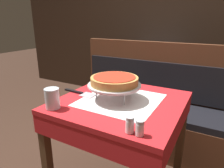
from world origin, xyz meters
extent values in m
cube|color=red|center=(0.00, 0.00, 0.75)|extent=(0.74, 0.74, 0.03)
cube|color=white|center=(0.00, 0.00, 0.77)|extent=(0.46, 0.46, 0.00)
cube|color=red|center=(0.00, 0.00, 0.68)|extent=(0.74, 0.74, 0.11)
cube|color=#4C331E|center=(-0.34, -0.34, 0.37)|extent=(0.05, 0.05, 0.74)
cube|color=#4C331E|center=(-0.34, 0.34, 0.37)|extent=(0.05, 0.05, 0.74)
cube|color=#4C331E|center=(0.34, 0.34, 0.37)|extent=(0.05, 0.05, 0.74)
cube|color=#194799|center=(-0.32, 1.55, 0.75)|extent=(0.58, 0.58, 0.03)
cube|color=white|center=(-0.32, 1.55, 0.77)|extent=(0.36, 0.36, 0.00)
cube|color=#194799|center=(-0.32, 1.55, 0.66)|extent=(0.58, 0.58, 0.16)
cube|color=#4C331E|center=(-0.58, 1.29, 0.37)|extent=(0.05, 0.05, 0.73)
cube|color=#4C331E|center=(-0.07, 1.29, 0.37)|extent=(0.05, 0.05, 0.73)
cube|color=#4C331E|center=(-0.58, 1.80, 0.37)|extent=(0.05, 0.05, 0.73)
cube|color=#4C331E|center=(-0.07, 1.80, 0.37)|extent=(0.05, 0.05, 0.73)
cube|color=brown|center=(-0.06, 0.74, 0.20)|extent=(1.61, 0.48, 0.39)
cube|color=black|center=(-0.06, 0.74, 0.42)|extent=(1.58, 0.47, 0.06)
cube|color=brown|center=(-0.06, 0.95, 0.74)|extent=(1.61, 0.06, 0.58)
cube|color=black|center=(-0.06, 0.91, 0.66)|extent=(1.55, 0.02, 0.37)
cube|color=black|center=(0.00, 1.95, 1.20)|extent=(6.00, 0.04, 2.40)
cylinder|color=#ADADB2|center=(-0.04, 0.11, 0.81)|extent=(0.01, 0.01, 0.08)
cylinder|color=#ADADB2|center=(-0.14, -0.06, 0.81)|extent=(0.01, 0.01, 0.08)
cylinder|color=#ADADB2|center=(0.05, -0.06, 0.81)|extent=(0.01, 0.01, 0.08)
cylinder|color=#ADADB2|center=(-0.04, -0.01, 0.85)|extent=(0.22, 0.22, 0.01)
cylinder|color=silver|center=(-0.04, -0.01, 0.85)|extent=(0.32, 0.32, 0.01)
cylinder|color=silver|center=(-0.04, -0.01, 0.86)|extent=(0.33, 0.33, 0.01)
cylinder|color=#C68E47|center=(-0.04, -0.01, 0.89)|extent=(0.29, 0.29, 0.05)
cylinder|color=red|center=(-0.04, -0.01, 0.91)|extent=(0.26, 0.26, 0.01)
cube|color=#BCBCC1|center=(-0.22, -0.04, 0.77)|extent=(0.10, 0.08, 0.00)
cube|color=black|center=(-0.35, -0.03, 0.77)|extent=(0.15, 0.02, 0.01)
cylinder|color=silver|center=(-0.28, -0.30, 0.83)|extent=(0.08, 0.08, 0.12)
cylinder|color=silver|center=(0.20, -0.32, 0.80)|extent=(0.04, 0.04, 0.06)
cylinder|color=#B7B7BC|center=(0.20, -0.32, 0.84)|extent=(0.04, 0.04, 0.02)
cylinder|color=silver|center=(0.25, -0.32, 0.80)|extent=(0.04, 0.04, 0.06)
cylinder|color=#B7B7BC|center=(0.25, -0.32, 0.83)|extent=(0.04, 0.04, 0.02)
cube|color=black|center=(-0.31, 1.61, 0.78)|extent=(0.13, 0.13, 0.03)
cylinder|color=black|center=(-0.31, 1.61, 0.86)|extent=(0.01, 0.01, 0.13)
cylinder|color=#99194C|center=(-0.31, 1.65, 0.85)|extent=(0.04, 0.04, 0.10)
cylinder|color=gold|center=(-0.34, 1.59, 0.85)|extent=(0.04, 0.04, 0.10)
cylinder|color=white|center=(-0.27, 1.59, 0.85)|extent=(0.04, 0.04, 0.10)
camera|label=1|loc=(0.51, -1.04, 1.25)|focal=32.00mm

